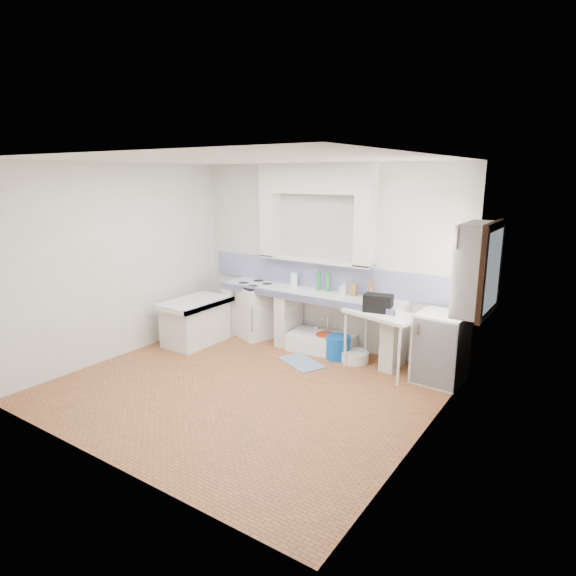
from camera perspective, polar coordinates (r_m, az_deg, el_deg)
The scene contains 36 objects.
floor at distance 6.27m, azimuth -5.20°, elevation -11.59°, with size 4.50×4.50×0.00m, color #A15C33.
ceiling at distance 5.70m, azimuth -5.80°, elevation 14.90°, with size 4.50×4.50×0.00m, color silver.
wall_back at distance 7.45m, azimuth 4.29°, elevation 3.70°, with size 4.50×4.50×0.00m, color silver.
wall_front at distance 4.51m, azimuth -21.76°, elevation -3.51°, with size 4.50×4.50×0.00m, color silver.
wall_left at distance 7.44m, azimuth -19.06°, elevation 2.99°, with size 4.50×4.50×0.00m, color silver.
wall_right at distance 4.77m, azimuth 15.99°, elevation -2.20°, with size 4.50×4.50×0.00m, color silver.
alcove_mass at distance 7.30m, azimuth 3.25°, elevation 12.79°, with size 1.90×0.25×0.45m, color silver.
window_frame at distance 5.82m, azimuth 21.45°, elevation 2.14°, with size 0.35×0.86×1.06m, color #371D11.
lace_valance at distance 5.80m, azimuth 20.36°, elevation 5.99°, with size 0.01×0.84×0.24m, color white.
counter_slab at distance 7.36m, azimuth 2.39°, elevation -0.69°, with size 3.00×0.60×0.08m, color white.
counter_lip at distance 7.13m, azimuth 1.21°, elevation -1.14°, with size 3.00×0.04×0.10m, color navy.
counter_pier_left at distance 8.27m, azimuth -5.95°, elevation -2.42°, with size 0.20×0.55×0.82m, color silver.
counter_pier_mid at distance 7.66m, azimuth 0.12°, elevation -3.61°, with size 0.20×0.55×0.82m, color silver.
counter_pier_right at distance 6.89m, azimuth 12.38°, elevation -5.86°, with size 0.20×0.55×0.82m, color silver.
peninsula_top at distance 7.76m, azimuth -10.91°, elevation -1.71°, with size 0.70×1.10×0.08m, color white.
peninsula_base at distance 7.86m, azimuth -10.80°, elevation -4.18°, with size 0.60×1.00×0.62m, color silver.
peninsula_lip at distance 7.54m, azimuth -9.12°, elevation -2.08°, with size 0.04×1.10×0.10m, color navy.
backsplash at distance 7.50m, azimuth 4.19°, elevation 1.43°, with size 4.27×0.03×0.40m, color navy.
stove at distance 8.02m, azimuth -3.81°, elevation -2.73°, with size 0.60×0.58×0.86m, color white.
sink at distance 7.44m, azimuth 4.00°, elevation -6.53°, with size 0.99×0.53×0.24m, color white.
side_table at distance 6.73m, azimuth 10.94°, elevation -6.24°, with size 0.99×0.55×0.04m, color white.
fridge at distance 6.56m, azimuth 17.55°, elevation -6.73°, with size 0.59×0.59×0.92m, color white.
bucket_red at distance 7.64m, azimuth 1.94°, elevation -5.85°, with size 0.29×0.29×0.27m, color red.
bucket_orange at distance 7.40m, azimuth 4.45°, elevation -6.48°, with size 0.30×0.30×0.28m, color red.
bucket_blue at distance 7.16m, azimuth 5.92°, elevation -6.95°, with size 0.36×0.36×0.34m, color #0952B5.
basin_white at distance 7.08m, azimuth 7.89°, elevation -8.02°, with size 0.39×0.39×0.15m, color white.
water_bottle_a at distance 7.65m, azimuth 3.36°, elevation -5.67°, with size 0.08×0.08×0.31m, color silver.
water_bottle_b at distance 7.59m, azimuth 4.26°, elevation -5.93°, with size 0.08×0.08×0.29m, color silver.
black_bag at distance 6.60m, azimuth 10.58°, elevation -1.76°, with size 0.38×0.22×0.24m, color black.
green_bottle_a at distance 7.40m, azimuth 3.62°, elevation 0.88°, with size 0.07×0.07×0.30m, color #2B7836.
green_bottle_b at distance 7.32m, azimuth 4.77°, elevation 0.65°, with size 0.06×0.06×0.28m, color #2B7836.
knife_block at distance 7.10m, azimuth 7.70°, elevation -0.19°, with size 0.09×0.08×0.19m, color olive.
cutting_board at distance 7.02m, azimuth 9.69°, elevation -0.08°, with size 0.02×0.20×0.27m, color olive.
paper_towel at distance 7.63m, azimuth 0.71°, elevation 0.99°, with size 0.11×0.11×0.22m, color white.
soap_bottle at distance 7.15m, azimuth 6.58°, elevation -0.04°, with size 0.09×0.09×0.20m, color white.
rug at distance 7.01m, azimuth 1.58°, elevation -8.76°, with size 0.68×0.39×0.01m, color #29588F.
Camera 1 is at (3.62, -4.40, 2.62)m, focal length 30.16 mm.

